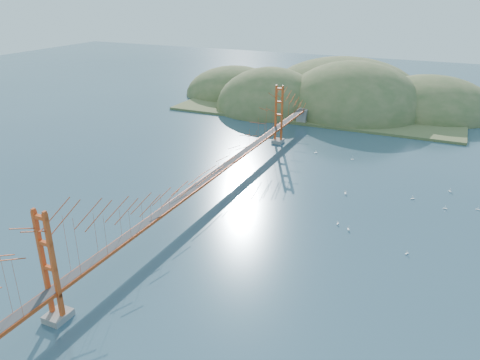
% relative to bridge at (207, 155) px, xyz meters
% --- Properties ---
extents(ground, '(320.00, 320.00, 0.00)m').
position_rel_bridge_xyz_m(ground, '(0.00, -0.18, -7.01)').
color(ground, '#2D495A').
rests_on(ground, ground).
extents(bridge, '(2.20, 94.40, 12.00)m').
position_rel_bridge_xyz_m(bridge, '(0.00, 0.00, 0.00)').
color(bridge, gray).
rests_on(bridge, ground).
extents(far_headlands, '(84.00, 58.00, 25.00)m').
position_rel_bridge_xyz_m(far_headlands, '(2.21, 68.33, -7.01)').
color(far_headlands, olive).
rests_on(far_headlands, ground).
extents(sailboat_15, '(0.66, 0.66, 0.70)m').
position_rel_bridge_xyz_m(sailboat_15, '(32.92, 18.03, -6.85)').
color(sailboat_15, white).
rests_on(sailboat_15, ground).
extents(sailboat_17, '(0.57, 0.49, 0.66)m').
position_rel_bridge_xyz_m(sailboat_17, '(32.54, 11.25, -6.86)').
color(sailboat_17, white).
rests_on(sailboat_17, ground).
extents(sailboat_14, '(0.55, 0.55, 0.61)m').
position_rel_bridge_xyz_m(sailboat_14, '(29.02, -3.80, -6.87)').
color(sailboat_14, white).
rests_on(sailboat_14, ground).
extents(sailboat_7, '(0.51, 0.41, 0.60)m').
position_rel_bridge_xyz_m(sailboat_7, '(36.82, 12.92, -6.87)').
color(sailboat_7, white).
rests_on(sailboat_7, ground).
extents(sailboat_16, '(0.59, 0.59, 0.64)m').
position_rel_bridge_xyz_m(sailboat_16, '(21.33, -0.75, -6.86)').
color(sailboat_16, white).
rests_on(sailboat_16, ground).
extents(sailboat_3, '(0.67, 0.67, 0.70)m').
position_rel_bridge_xyz_m(sailboat_3, '(8.82, 26.88, -6.86)').
color(sailboat_3, white).
rests_on(sailboat_3, ground).
extents(sailboat_12, '(0.57, 0.51, 0.65)m').
position_rel_bridge_xyz_m(sailboat_12, '(15.95, 26.13, -6.86)').
color(sailboat_12, white).
rests_on(sailboat_12, ground).
extents(sailboat_8, '(0.67, 0.67, 0.70)m').
position_rel_bridge_xyz_m(sailboat_8, '(27.94, 12.78, -6.86)').
color(sailboat_8, white).
rests_on(sailboat_8, ground).
extents(sailboat_0, '(0.40, 0.50, 0.58)m').
position_rel_bridge_xyz_m(sailboat_0, '(19.68, 0.20, -6.87)').
color(sailboat_0, white).
rests_on(sailboat_0, ground).
extents(sailboat_1, '(0.62, 0.64, 0.72)m').
position_rel_bridge_xyz_m(sailboat_1, '(18.33, 10.51, -6.85)').
color(sailboat_1, white).
rests_on(sailboat_1, ground).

